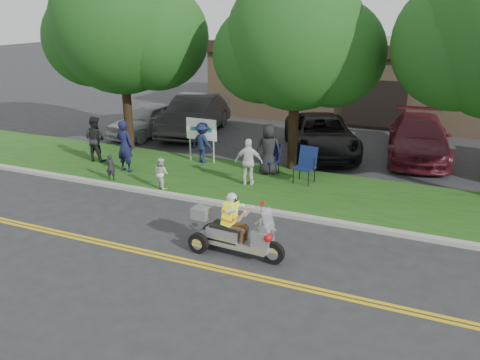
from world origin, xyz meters
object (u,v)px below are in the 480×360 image
at_px(parked_car_mid, 321,135).
at_px(parked_car_right, 419,138).
at_px(spectator_adult_mid, 95,139).
at_px(parked_car_far_left, 147,120).
at_px(spectator_adult_right, 249,162).
at_px(parked_car_left, 195,115).
at_px(spectator_adult_left, 125,146).
at_px(trike_scooter, 233,233).
at_px(lawn_chair_a, 272,156).
at_px(lawn_chair_b, 306,162).

height_order(parked_car_mid, parked_car_right, parked_car_right).
bearing_deg(spectator_adult_mid, parked_car_far_left, -83.64).
height_order(spectator_adult_right, parked_car_left, parked_car_left).
relative_size(parked_car_far_left, parked_car_mid, 0.77).
bearing_deg(spectator_adult_left, parked_car_left, -77.46).
height_order(parked_car_far_left, parked_car_right, parked_car_right).
bearing_deg(parked_car_right, parked_car_far_left, 178.56).
distance_m(trike_scooter, parked_car_far_left, 12.71).
relative_size(parked_car_mid, parked_car_right, 1.00).
xyz_separation_m(lawn_chair_a, spectator_adult_right, (-0.25, -1.50, 0.18)).
height_order(spectator_adult_right, parked_car_far_left, spectator_adult_right).
relative_size(trike_scooter, lawn_chair_b, 2.03).
relative_size(lawn_chair_a, spectator_adult_mid, 0.62).
height_order(lawn_chair_a, parked_car_far_left, parked_car_far_left).
distance_m(lawn_chair_b, parked_car_far_left, 9.51).
distance_m(lawn_chair_a, lawn_chair_b, 1.47).
xyz_separation_m(trike_scooter, parked_car_mid, (-0.50, 9.57, 0.21)).
height_order(lawn_chair_b, spectator_adult_mid, spectator_adult_mid).
relative_size(spectator_adult_left, parked_car_left, 0.34).
distance_m(trike_scooter, lawn_chair_a, 6.22).
relative_size(lawn_chair_b, parked_car_mid, 0.22).
distance_m(lawn_chair_a, parked_car_left, 7.03).
bearing_deg(parked_car_right, trike_scooter, -114.28).
bearing_deg(parked_car_left, lawn_chair_b, -43.37).
xyz_separation_m(trike_scooter, lawn_chair_a, (-1.30, 6.08, 0.14)).
bearing_deg(parked_car_far_left, parked_car_right, 11.88).
distance_m(trike_scooter, spectator_adult_right, 4.84).
xyz_separation_m(trike_scooter, spectator_adult_left, (-6.13, 4.11, 0.48)).
bearing_deg(trike_scooter, parked_car_mid, 96.28).
relative_size(parked_car_left, parked_car_right, 0.98).
relative_size(lawn_chair_b, spectator_adult_mid, 0.70).
distance_m(parked_car_far_left, parked_car_mid, 8.19).
distance_m(parked_car_left, parked_car_right, 10.00).
bearing_deg(lawn_chair_b, parked_car_far_left, 164.30).
relative_size(trike_scooter, parked_car_right, 0.44).
height_order(spectator_adult_right, parked_car_right, spectator_adult_right).
relative_size(lawn_chair_a, parked_car_mid, 0.19).
height_order(spectator_adult_mid, spectator_adult_right, spectator_adult_mid).
bearing_deg(parked_car_left, lawn_chair_a, -46.78).
xyz_separation_m(trike_scooter, spectator_adult_mid, (-7.93, 4.70, 0.41)).
xyz_separation_m(lawn_chair_a, parked_car_mid, (0.80, 3.49, 0.07)).
height_order(parked_car_left, parked_car_mid, parked_car_left).
xyz_separation_m(parked_car_left, parked_car_right, (10.00, 0.10, -0.09)).
relative_size(parked_car_left, parked_car_mid, 0.98).
relative_size(trike_scooter, spectator_adult_right, 1.56).
xyz_separation_m(lawn_chair_a, parked_car_far_left, (-7.38, 3.20, 0.03)).
bearing_deg(lawn_chair_a, parked_car_right, 69.13).
bearing_deg(spectator_adult_right, parked_car_mid, -116.54).
height_order(trike_scooter, lawn_chair_b, trike_scooter).
bearing_deg(parked_car_mid, parked_car_right, -9.42).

